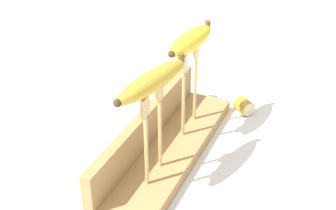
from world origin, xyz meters
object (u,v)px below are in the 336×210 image
fork_stand_left (153,126)px  banana_raised_right (191,41)px  banana_raised_left (152,81)px  banana_chunk_near (244,106)px  fork_stand_right (190,82)px

fork_stand_left → banana_raised_right: banana_raised_right is taller
banana_raised_right → fork_stand_left: bearing=-180.0°
fork_stand_left → banana_raised_right: 0.20m
banana_raised_right → banana_raised_left: bearing=180.0°
banana_chunk_near → banana_raised_left: bearing=165.3°
fork_stand_right → banana_raised_right: size_ratio=1.15×
banana_chunk_near → fork_stand_left: bearing=165.3°
banana_raised_left → banana_raised_right: (0.18, -0.00, 0.00)m
fork_stand_left → banana_raised_right: (0.18, 0.00, 0.09)m
banana_raised_left → banana_chunk_near: bearing=-14.7°
fork_stand_left → fork_stand_right: size_ratio=1.00×
banana_raised_right → banana_chunk_near: 0.27m
fork_stand_left → fork_stand_right: bearing=-0.0°
banana_raised_right → banana_chunk_near: bearing=-30.3°
fork_stand_right → banana_chunk_near: bearing=-30.3°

